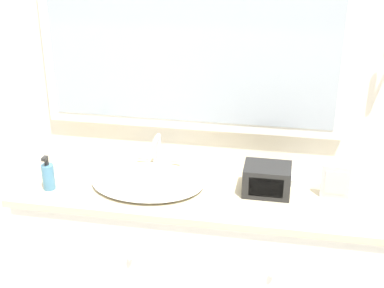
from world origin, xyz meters
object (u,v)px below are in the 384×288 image
Objects in this scene: sink_basin at (148,181)px; appliance_box at (267,180)px; soap_bottle at (48,176)px; picture_frame at (335,182)px.

appliance_box is at bearing 2.33° from sink_basin.
soap_bottle is 0.93m from appliance_box.
picture_frame is (0.79, 0.03, 0.05)m from sink_basin.
sink_basin is 2.51× the size of appliance_box.
soap_bottle is at bearing -172.98° from picture_frame.
picture_frame is (0.28, 0.01, 0.01)m from appliance_box.
picture_frame is at bearing 1.85° from appliance_box.
picture_frame is at bearing 2.16° from sink_basin.
sink_basin is at bearing -177.67° from appliance_box.
soap_bottle reaches higher than picture_frame.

